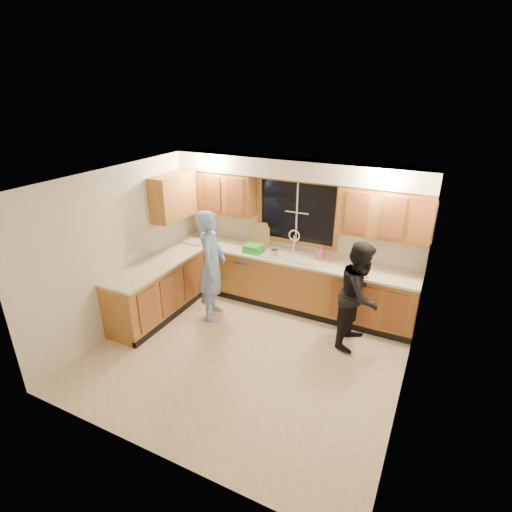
{
  "coord_description": "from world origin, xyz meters",
  "views": [
    {
      "loc": [
        2.22,
        -4.13,
        3.56
      ],
      "look_at": [
        -0.15,
        0.65,
        1.26
      ],
      "focal_mm": 28.0,
      "sensor_mm": 36.0,
      "label": 1
    }
  ],
  "objects": [
    {
      "name": "wall_right",
      "position": [
        2.1,
        0.0,
        1.25
      ],
      "size": [
        0.0,
        3.8,
        3.8
      ],
      "primitive_type": "plane",
      "rotation": [
        1.57,
        0.0,
        -1.57
      ],
      "color": "silver",
      "rests_on": "ground"
    },
    {
      "name": "countertop_left",
      "position": [
        -1.79,
        0.35,
        0.9
      ],
      "size": [
        0.63,
        1.9,
        0.04
      ],
      "primitive_type": "cube",
      "color": "beige",
      "rests_on": "base_cabinets_left"
    },
    {
      "name": "can_left",
      "position": [
        -0.24,
        1.46,
        0.98
      ],
      "size": [
        0.08,
        0.08,
        0.12
      ],
      "primitive_type": "cylinder",
      "rotation": [
        0.0,
        0.0,
        0.16
      ],
      "color": "tan",
      "rests_on": "countertop_back"
    },
    {
      "name": "dishwasher",
      "position": [
        -0.85,
        1.59,
        0.41
      ],
      "size": [
        0.6,
        0.56,
        0.82
      ],
      "primitive_type": "cube",
      "color": "silver",
      "rests_on": "floor"
    },
    {
      "name": "dish_crate",
      "position": [
        -0.62,
        1.49,
        0.99
      ],
      "size": [
        0.29,
        0.27,
        0.13
      ],
      "primitive_type": "cube",
      "rotation": [
        0.0,
        0.0,
        -0.04
      ],
      "color": "green",
      "rests_on": "countertop_back"
    },
    {
      "name": "upper_cabinets_return",
      "position": [
        -1.94,
        1.12,
        1.83
      ],
      "size": [
        0.33,
        0.9,
        0.75
      ],
      "primitive_type": "cube",
      "color": "#AB7131",
      "rests_on": "wall_left"
    },
    {
      "name": "upper_cabinets_left",
      "position": [
        -1.43,
        1.73,
        1.83
      ],
      "size": [
        1.35,
        0.33,
        0.75
      ],
      "primitive_type": "cube",
      "color": "#AB7131",
      "rests_on": "wall_back"
    },
    {
      "name": "stove",
      "position": [
        -1.8,
        -0.22,
        0.45
      ],
      "size": [
        0.58,
        0.75,
        0.9
      ],
      "primitive_type": "cube",
      "color": "silver",
      "rests_on": "floor"
    },
    {
      "name": "woman",
      "position": [
        1.33,
        1.0,
        0.8
      ],
      "size": [
        0.69,
        0.84,
        1.6
      ],
      "primitive_type": "imported",
      "rotation": [
        0.0,
        0.0,
        1.45
      ],
      "color": "black",
      "rests_on": "floor"
    },
    {
      "name": "can_right",
      "position": [
        -0.2,
        1.47,
        0.98
      ],
      "size": [
        0.07,
        0.07,
        0.13
      ],
      "primitive_type": "cylinder",
      "rotation": [
        0.0,
        0.0,
        -0.06
      ],
      "color": "tan",
      "rests_on": "countertop_back"
    },
    {
      "name": "soap_bottle",
      "position": [
        0.51,
        1.73,
        1.02
      ],
      "size": [
        0.12,
        0.12,
        0.21
      ],
      "primitive_type": "imported",
      "rotation": [
        0.0,
        0.0,
        -0.29
      ],
      "color": "pink",
      "rests_on": "countertop_back"
    },
    {
      "name": "floor",
      "position": [
        0.0,
        0.0,
        0.0
      ],
      "size": [
        4.2,
        4.2,
        0.0
      ],
      "primitive_type": "plane",
      "color": "beige",
      "rests_on": "ground"
    },
    {
      "name": "soffit",
      "position": [
        0.0,
        1.72,
        2.35
      ],
      "size": [
        4.2,
        0.35,
        0.3
      ],
      "primitive_type": "cube",
      "color": "white",
      "rests_on": "wall_back"
    },
    {
      "name": "wall_left",
      "position": [
        -2.1,
        0.0,
        1.25
      ],
      "size": [
        0.0,
        3.8,
        3.8
      ],
      "primitive_type": "plane",
      "rotation": [
        1.57,
        0.0,
        1.57
      ],
      "color": "silver",
      "rests_on": "ground"
    },
    {
      "name": "base_cabinets_left",
      "position": [
        -1.8,
        0.35,
        0.44
      ],
      "size": [
        0.6,
        1.9,
        0.88
      ],
      "primitive_type": "cube",
      "color": "#AB7131",
      "rests_on": "ground"
    },
    {
      "name": "countertop_back",
      "position": [
        0.0,
        1.58,
        0.9
      ],
      "size": [
        4.2,
        0.63,
        0.04
      ],
      "primitive_type": "cube",
      "color": "beige",
      "rests_on": "base_cabinets_back"
    },
    {
      "name": "sink",
      "position": [
        0.0,
        1.6,
        0.86
      ],
      "size": [
        0.86,
        0.52,
        0.57
      ],
      "color": "silver",
      "rests_on": "countertop_back"
    },
    {
      "name": "wall_back",
      "position": [
        0.0,
        1.9,
        1.25
      ],
      "size": [
        4.2,
        0.0,
        4.2
      ],
      "primitive_type": "plane",
      "rotation": [
        1.57,
        0.0,
        0.0
      ],
      "color": "silver",
      "rests_on": "ground"
    },
    {
      "name": "window_frame",
      "position": [
        0.0,
        1.89,
        1.6
      ],
      "size": [
        1.44,
        0.03,
        1.14
      ],
      "color": "black",
      "rests_on": "wall_back"
    },
    {
      "name": "upper_cabinets_right",
      "position": [
        1.43,
        1.73,
        1.83
      ],
      "size": [
        1.35,
        0.33,
        0.75
      ],
      "primitive_type": "cube",
      "color": "#AB7131",
      "rests_on": "wall_back"
    },
    {
      "name": "cutting_board",
      "position": [
        -0.64,
        1.82,
        1.13
      ],
      "size": [
        0.33,
        0.22,
        0.41
      ],
      "primitive_type": "cube",
      "rotation": [
        -0.21,
        0.0,
        0.4
      ],
      "color": "tan",
      "rests_on": "countertop_back"
    },
    {
      "name": "ceiling",
      "position": [
        0.0,
        0.0,
        2.5
      ],
      "size": [
        4.2,
        4.2,
        0.0
      ],
      "primitive_type": "plane",
      "rotation": [
        3.14,
        0.0,
        0.0
      ],
      "color": "white"
    },
    {
      "name": "bowl",
      "position": [
        1.16,
        1.6,
        0.95
      ],
      "size": [
        0.25,
        0.25,
        0.05
      ],
      "primitive_type": "imported",
      "rotation": [
        0.0,
        0.0,
        0.23
      ],
      "color": "silver",
      "rests_on": "countertop_back"
    },
    {
      "name": "knife_block",
      "position": [
        -1.68,
        1.66,
        1.03
      ],
      "size": [
        0.15,
        0.14,
        0.22
      ],
      "primitive_type": "cube",
      "rotation": [
        0.0,
        0.0,
        0.39
      ],
      "color": "#99542A",
      "rests_on": "countertop_back"
    },
    {
      "name": "base_cabinets_back",
      "position": [
        0.0,
        1.6,
        0.44
      ],
      "size": [
        4.2,
        0.6,
        0.88
      ],
      "primitive_type": "cube",
      "color": "#AB7131",
      "rests_on": "ground"
    },
    {
      "name": "man",
      "position": [
        -0.96,
        0.7,
        0.91
      ],
      "size": [
        0.63,
        0.77,
        1.82
      ],
      "primitive_type": "imported",
      "rotation": [
        0.0,
        0.0,
        1.91
      ],
      "color": "#7098D4",
      "rests_on": "floor"
    }
  ]
}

